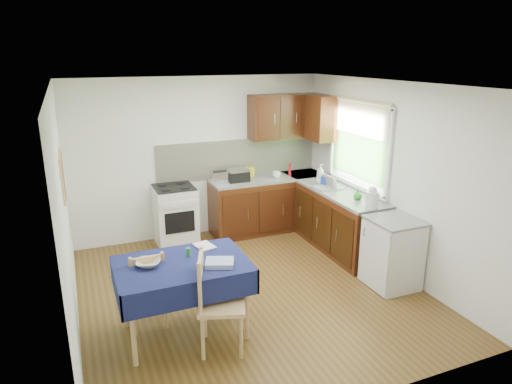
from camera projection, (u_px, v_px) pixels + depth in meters
name	position (u px, v px, depth m)	size (l,w,h in m)	color
floor	(250.00, 290.00, 5.67)	(4.20, 4.20, 0.00)	#4C3414
ceiling	(249.00, 84.00, 4.94)	(4.00, 4.20, 0.02)	white
wall_back	(200.00, 158.00, 7.16)	(4.00, 0.02, 2.50)	silver
wall_front	(351.00, 270.00, 3.45)	(4.00, 0.02, 2.50)	silver
wall_left	(64.00, 217.00, 4.57)	(0.02, 4.20, 2.50)	white
wall_right	(389.00, 177.00, 6.03)	(0.02, 4.20, 2.50)	silver
base_cabinets	(300.00, 213.00, 7.15)	(1.90, 2.30, 0.86)	black
worktop_back	(268.00, 178.00, 7.38)	(1.90, 0.60, 0.04)	slate
worktop_right	(342.00, 193.00, 6.61)	(0.60, 1.70, 0.04)	slate
worktop_corner	(304.00, 175.00, 7.62)	(0.60, 0.60, 0.04)	slate
splashback	(239.00, 158.00, 7.40)	(2.70, 0.02, 0.60)	beige
upper_cabinets	(296.00, 117.00, 7.27)	(1.20, 0.85, 0.70)	black
stove	(175.00, 215.00, 6.94)	(0.60, 0.61, 0.92)	silver
window	(359.00, 139.00, 6.52)	(0.04, 1.48, 1.26)	#2D5924
fridge	(392.00, 253.00, 5.67)	(0.58, 0.60, 0.89)	silver
corkboard	(63.00, 176.00, 4.74)	(0.04, 0.62, 0.47)	tan
dining_table	(182.00, 272.00, 4.62)	(1.32, 0.90, 0.80)	#0F1A3C
chair_far	(147.00, 287.00, 4.78)	(0.41, 0.41, 0.89)	tan
chair_near	(216.00, 299.00, 4.42)	(0.57, 0.57, 1.02)	tan
toaster	(220.00, 177.00, 7.04)	(0.26, 0.16, 0.20)	silver
sandwich_press	(237.00, 175.00, 7.15)	(0.33, 0.29, 0.19)	black
sauce_bottle	(290.00, 169.00, 7.44)	(0.05, 0.05, 0.21)	red
yellow_packet	(250.00, 172.00, 7.39)	(0.12, 0.08, 0.16)	gold
dish_rack	(329.00, 186.00, 6.79)	(0.41, 0.32, 0.20)	#98989D
kettle	(372.00, 198.00, 5.89)	(0.17, 0.17, 0.29)	silver
cup	(277.00, 175.00, 7.32)	(0.13, 0.13, 0.10)	white
soap_bottle_a	(320.00, 174.00, 7.00)	(0.12, 0.12, 0.30)	silver
soap_bottle_b	(325.00, 179.00, 6.91)	(0.09, 0.10, 0.21)	#1B3DA1
soap_bottle_c	(358.00, 194.00, 6.23)	(0.12, 0.12, 0.15)	#298C26
plate_bowl	(148.00, 263.00, 4.51)	(0.24, 0.24, 0.06)	beige
book	(197.00, 248.00, 4.91)	(0.18, 0.24, 0.02)	white
spice_jar	(188.00, 252.00, 4.73)	(0.04, 0.04, 0.09)	#23812D
tea_towel	(220.00, 263.00, 4.53)	(0.28, 0.22, 0.05)	#294398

